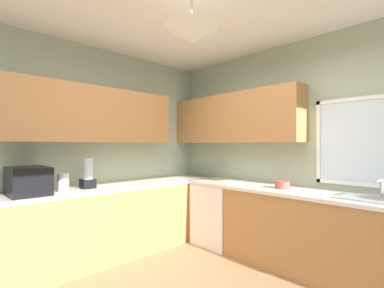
% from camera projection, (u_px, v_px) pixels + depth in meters
% --- Properties ---
extents(room_shell, '(4.03, 3.77, 2.78)m').
position_uv_depth(room_shell, '(181.00, 104.00, 3.19)').
color(room_shell, '#9EAD8E').
rests_on(room_shell, ground_plane).
extents(counter_run_left, '(0.65, 3.38, 0.90)m').
position_uv_depth(counter_run_left, '(100.00, 223.00, 3.38)').
color(counter_run_left, '#AD7542').
rests_on(counter_run_left, ground_plane).
extents(counter_run_back, '(3.12, 0.65, 0.90)m').
position_uv_depth(counter_run_back, '(302.00, 231.00, 3.08)').
color(counter_run_back, '#AD7542').
rests_on(counter_run_back, ground_plane).
extents(dishwasher, '(0.60, 0.60, 0.85)m').
position_uv_depth(dishwasher, '(219.00, 214.00, 3.93)').
color(dishwasher, white).
rests_on(dishwasher, ground_plane).
extents(microwave, '(0.48, 0.36, 0.29)m').
position_uv_depth(microwave, '(28.00, 181.00, 2.84)').
color(microwave, black).
rests_on(microwave, counter_run_left).
extents(kettle, '(0.12, 0.12, 0.20)m').
position_uv_depth(kettle, '(63.00, 182.00, 3.06)').
color(kettle, '#B7B7BC').
rests_on(kettle, counter_run_left).
extents(sink_assembly, '(0.68, 0.40, 0.19)m').
position_uv_depth(sink_assembly, '(378.00, 199.00, 2.57)').
color(sink_assembly, '#9EA0A5').
rests_on(sink_assembly, counter_run_back).
extents(bowl, '(0.17, 0.17, 0.09)m').
position_uv_depth(bowl, '(282.00, 185.00, 3.26)').
color(bowl, '#B74C42').
rests_on(bowl, counter_run_back).
extents(blender_appliance, '(0.15, 0.15, 0.36)m').
position_uv_depth(blender_appliance, '(88.00, 175.00, 3.28)').
color(blender_appliance, black).
rests_on(blender_appliance, counter_run_left).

